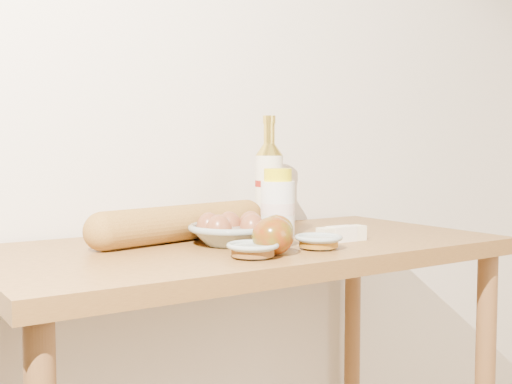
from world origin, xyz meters
TOP-DOWN VIEW (x-y plane):
  - back_wall at (0.00, 1.51)m, footprint 3.50×0.02m
  - table at (0.00, 1.18)m, footprint 1.20×0.60m
  - bourbon_bottle at (0.16, 1.33)m, footprint 0.09×0.09m
  - cream_bottle at (0.12, 1.23)m, footprint 0.11×0.11m
  - egg_bowl at (-0.05, 1.17)m, footprint 0.26×0.26m
  - baguette at (-0.12, 1.28)m, footprint 0.52×0.20m
  - apple_redgreen_front at (-0.06, 1.00)m, footprint 0.09×0.09m
  - apple_redgreen_right at (0.02, 1.10)m, footprint 0.09×0.09m
  - sugar_bowl at (-0.11, 0.99)m, footprint 0.11×0.11m
  - syrup_bowl at (0.07, 1.01)m, footprint 0.13×0.13m
  - butter_stick at (0.19, 1.07)m, footprint 0.13×0.04m

SIDE VIEW (x-z plane):
  - table at x=0.00m, z-range 0.33..1.23m
  - syrup_bowl at x=0.07m, z-range 0.90..0.93m
  - sugar_bowl at x=-0.11m, z-range 0.90..0.93m
  - butter_stick at x=0.19m, z-range 0.90..0.94m
  - egg_bowl at x=-0.05m, z-range 0.89..0.97m
  - apple_redgreen_right at x=0.02m, z-range 0.90..0.97m
  - apple_redgreen_front at x=-0.06m, z-range 0.90..0.98m
  - baguette at x=-0.12m, z-range 0.90..0.99m
  - cream_bottle at x=0.12m, z-range 0.89..1.06m
  - bourbon_bottle at x=0.16m, z-range 0.87..1.18m
  - back_wall at x=0.00m, z-range 0.00..2.60m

